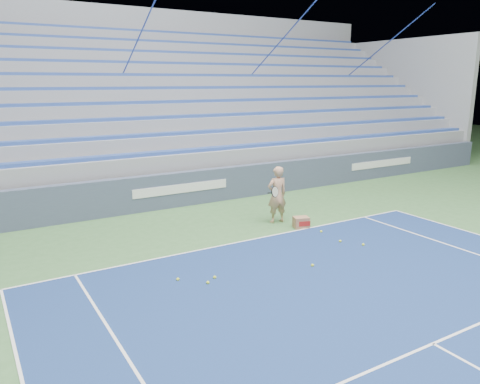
% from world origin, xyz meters
% --- Properties ---
extents(sponsor_barrier, '(30.00, 0.32, 1.10)m').
position_xyz_m(sponsor_barrier, '(0.00, 15.88, 0.55)').
color(sponsor_barrier, '#3F4960').
rests_on(sponsor_barrier, ground).
extents(bleachers, '(31.00, 9.15, 7.30)m').
position_xyz_m(bleachers, '(0.00, 21.60, 2.36)').
color(bleachers, gray).
rests_on(bleachers, ground).
extents(tennis_player, '(0.92, 0.84, 1.61)m').
position_xyz_m(tennis_player, '(1.62, 12.82, 0.81)').
color(tennis_player, tan).
rests_on(tennis_player, ground).
extents(ball_box, '(0.48, 0.42, 0.30)m').
position_xyz_m(ball_box, '(1.90, 12.06, 0.15)').
color(ball_box, '#986B49').
rests_on(ball_box, ground).
extents(tennis_ball_0, '(0.07, 0.07, 0.07)m').
position_xyz_m(tennis_ball_0, '(2.09, 11.43, 0.03)').
color(tennis_ball_0, '#D3E82F').
rests_on(tennis_ball_0, ground).
extents(tennis_ball_1, '(0.07, 0.07, 0.07)m').
position_xyz_m(tennis_ball_1, '(0.39, 9.73, 0.03)').
color(tennis_ball_1, '#D3E82F').
rests_on(tennis_ball_1, ground).
extents(tennis_ball_2, '(0.07, 0.07, 0.07)m').
position_xyz_m(tennis_ball_2, '(-2.40, 10.55, 0.03)').
color(tennis_ball_2, '#D3E82F').
rests_on(tennis_ball_2, ground).
extents(tennis_ball_3, '(0.07, 0.07, 0.07)m').
position_xyz_m(tennis_ball_3, '(-1.95, 10.10, 0.03)').
color(tennis_ball_3, '#D3E82F').
rests_on(tennis_ball_3, ground).
extents(tennis_ball_4, '(0.07, 0.07, 0.07)m').
position_xyz_m(tennis_ball_4, '(-1.72, 10.25, 0.03)').
color(tennis_ball_4, '#D3E82F').
rests_on(tennis_ball_4, ground).
extents(tennis_ball_5, '(0.07, 0.07, 0.07)m').
position_xyz_m(tennis_ball_5, '(1.99, 10.59, 0.03)').
color(tennis_ball_5, '#D3E82F').
rests_on(tennis_ball_5, ground).
extents(tennis_ball_6, '(0.07, 0.07, 0.07)m').
position_xyz_m(tennis_ball_6, '(2.29, 10.12, 0.03)').
color(tennis_ball_6, '#D3E82F').
rests_on(tennis_ball_6, ground).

